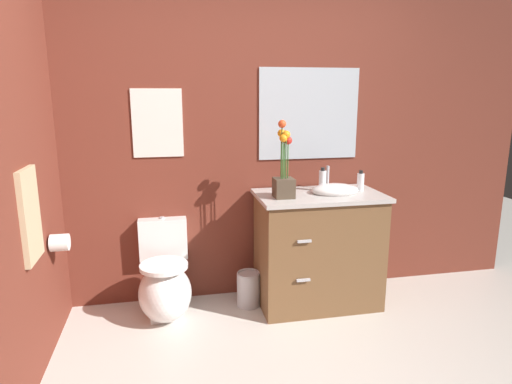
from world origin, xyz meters
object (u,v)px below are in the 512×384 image
vanity_cabinet (318,248)px  flower_vase (284,173)px  toilet (165,285)px  hanging_towel (30,215)px  lotion_bottle (360,182)px  toilet_paper_roll (60,243)px  trash_bin (249,289)px  soap_bottle (322,180)px  wall_poster (158,123)px  wall_mirror (309,114)px

vanity_cabinet → flower_vase: (-0.30, -0.06, 0.61)m
toilet → hanging_towel: (-0.69, -0.54, 0.71)m
lotion_bottle → toilet_paper_roll: size_ratio=1.43×
flower_vase → trash_bin: (-0.24, 0.12, -0.92)m
vanity_cabinet → hanging_towel: hanging_towel is taller
hanging_towel → toilet_paper_roll: hanging_towel is taller
vanity_cabinet → soap_bottle: (0.05, 0.09, 0.51)m
toilet → toilet_paper_roll: 0.80m
lotion_bottle → flower_vase: bearing=-171.1°
flower_vase → vanity_cabinet: bearing=11.7°
wall_poster → toilet_paper_roll: wall_poster is taller
toilet → wall_mirror: wall_mirror is taller
wall_mirror → toilet_paper_roll: (-1.80, -0.46, -0.77)m
toilet → flower_vase: size_ratio=1.25×
flower_vase → soap_bottle: size_ratio=3.08×
hanging_towel → trash_bin: bearing=23.2°
flower_vase → hanging_towel: flower_vase is taller
toilet → toilet_paper_roll: toilet_paper_roll is taller
vanity_cabinet → trash_bin: (-0.53, 0.06, -0.31)m
trash_bin → hanging_towel: size_ratio=0.52×
soap_bottle → wall_mirror: size_ratio=0.22×
wall_mirror → lotion_bottle: bearing=-37.1°
vanity_cabinet → wall_poster: bearing=165.8°
soap_bottle → toilet_paper_roll: bearing=-172.0°
soap_bottle → hanging_towel: bearing=-162.5°
toilet → soap_bottle: bearing=3.0°
soap_bottle → lotion_bottle: bearing=-10.6°
soap_bottle → toilet: bearing=-177.0°
lotion_bottle → hanging_towel: size_ratio=0.30×
wall_mirror → vanity_cabinet: bearing=-89.5°
flower_vase → toilet_paper_roll: 1.55m
toilet → wall_poster: (0.00, 0.27, 1.15)m
soap_bottle → vanity_cabinet: bearing=-118.7°
hanging_towel → toilet_paper_roll: bearing=80.8°
lotion_bottle → hanging_towel: hanging_towel is taller
soap_bottle → wall_poster: (-1.21, 0.20, 0.43)m
toilet → flower_vase: (0.86, -0.09, 0.81)m
lotion_bottle → soap_bottle: bearing=169.4°
flower_vase → hanging_towel: (-1.56, -0.45, -0.10)m
wall_mirror → hanging_towel: bearing=-156.6°
flower_vase → wall_mirror: size_ratio=0.69×
lotion_bottle → wall_poster: wall_poster is taller
flower_vase → wall_poster: wall_poster is taller
wall_poster → hanging_towel: (-0.69, -0.80, -0.44)m
flower_vase → wall_mirror: 0.61m
vanity_cabinet → wall_mirror: 1.04m
hanging_towel → wall_mirror: bearing=23.4°
trash_bin → hanging_towel: 1.66m
vanity_cabinet → hanging_towel: (-1.86, -0.51, 0.51)m
toilet → toilet_paper_roll: bearing=-162.9°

